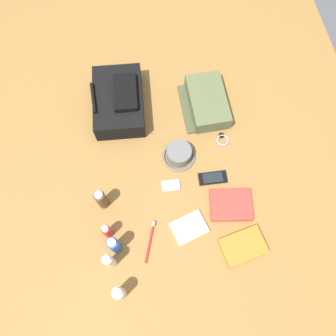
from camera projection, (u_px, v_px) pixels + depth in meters
name	position (u px, v px, depth m)	size (l,w,h in m)	color
ground_plane	(168.00, 172.00, 1.67)	(2.64, 2.02, 0.02)	olive
backpack	(119.00, 101.00, 1.72)	(0.37, 0.27, 0.14)	black
toiletry_pouch	(207.00, 102.00, 1.74)	(0.29, 0.21, 0.09)	#56603D
bucket_hat	(179.00, 154.00, 1.65)	(0.16, 0.16, 0.07)	slate
lotion_bottle	(119.00, 293.00, 1.41)	(0.05, 0.05, 0.14)	beige
toothpaste_tube	(109.00, 261.00, 1.44)	(0.04, 0.04, 0.16)	white
deodorant_spray	(114.00, 245.00, 1.46)	(0.05, 0.05, 0.16)	blue
sunscreen_spray	(107.00, 231.00, 1.50)	(0.04, 0.04, 0.12)	red
cologne_bottle	(102.00, 199.00, 1.53)	(0.05, 0.05, 0.15)	#473319
paperback_novel	(243.00, 246.00, 1.52)	(0.16, 0.21, 0.03)	orange
travel_guidebook	(231.00, 205.00, 1.59)	(0.18, 0.21, 0.03)	red
cell_phone	(213.00, 178.00, 1.64)	(0.07, 0.13, 0.01)	black
media_player	(170.00, 186.00, 1.63)	(0.06, 0.09, 0.01)	#B7B7BC
wristwatch	(222.00, 140.00, 1.71)	(0.07, 0.06, 0.01)	#99999E
toothbrush	(150.00, 239.00, 1.54)	(0.18, 0.07, 0.02)	red
notepad	(189.00, 228.00, 1.56)	(0.11, 0.15, 0.02)	beige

